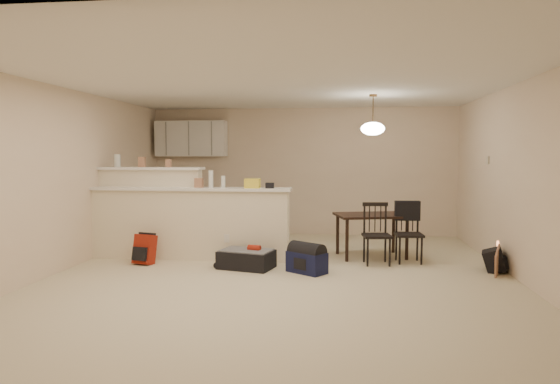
# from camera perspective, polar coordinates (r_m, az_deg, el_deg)

# --- Properties ---
(room) EXTENTS (7.00, 7.02, 2.50)m
(room) POSITION_cam_1_polar(r_m,az_deg,el_deg) (6.43, 0.13, 1.30)
(room) COLOR beige
(room) RESTS_ON ground
(breakfast_bar) EXTENTS (3.08, 0.58, 1.39)m
(breakfast_bar) POSITION_cam_1_polar(r_m,az_deg,el_deg) (7.84, -11.88, -2.96)
(breakfast_bar) COLOR beige
(breakfast_bar) RESTS_ON ground
(upper_cabinets) EXTENTS (1.40, 0.34, 0.70)m
(upper_cabinets) POSITION_cam_1_polar(r_m,az_deg,el_deg) (10.14, -10.10, 6.02)
(upper_cabinets) COLOR white
(upper_cabinets) RESTS_ON room
(kitchen_counter) EXTENTS (1.80, 0.60, 0.90)m
(kitchen_counter) POSITION_cam_1_polar(r_m,az_deg,el_deg) (10.02, -9.12, -2.25)
(kitchen_counter) COLOR white
(kitchen_counter) RESTS_ON ground
(thermostat) EXTENTS (0.02, 0.12, 0.12)m
(thermostat) POSITION_cam_1_polar(r_m,az_deg,el_deg) (8.24, 22.64, 3.37)
(thermostat) COLOR beige
(thermostat) RESTS_ON room
(jar) EXTENTS (0.10, 0.10, 0.20)m
(jar) POSITION_cam_1_polar(r_m,az_deg,el_deg) (8.27, -18.10, 3.42)
(jar) COLOR silver
(jar) RESTS_ON breakfast_bar
(cereal_box) EXTENTS (0.10, 0.07, 0.16)m
(cereal_box) POSITION_cam_1_polar(r_m,az_deg,el_deg) (8.11, -15.51, 3.33)
(cereal_box) COLOR #A77556
(cereal_box) RESTS_ON breakfast_bar
(small_box) EXTENTS (0.08, 0.06, 0.12)m
(small_box) POSITION_cam_1_polar(r_m,az_deg,el_deg) (7.96, -12.63, 3.22)
(small_box) COLOR #A77556
(small_box) RESTS_ON breakfast_bar
(bottle_a) EXTENTS (0.07, 0.07, 0.26)m
(bottle_a) POSITION_cam_1_polar(r_m,az_deg,el_deg) (7.54, -7.91, 1.48)
(bottle_a) COLOR silver
(bottle_a) RESTS_ON breakfast_bar
(bottle_b) EXTENTS (0.06, 0.06, 0.18)m
(bottle_b) POSITION_cam_1_polar(r_m,az_deg,el_deg) (7.49, -6.49, 1.17)
(bottle_b) COLOR silver
(bottle_b) RESTS_ON breakfast_bar
(bag_lump) EXTENTS (0.22, 0.18, 0.14)m
(bag_lump) POSITION_cam_1_polar(r_m,az_deg,el_deg) (7.41, -3.17, 1.00)
(bag_lump) COLOR #A77556
(bag_lump) RESTS_ON breakfast_bar
(pouch) EXTENTS (0.12, 0.10, 0.08)m
(pouch) POSITION_cam_1_polar(r_m,az_deg,el_deg) (7.37, -1.17, 0.75)
(pouch) COLOR #A77556
(pouch) RESTS_ON breakfast_bar
(extra_item_x) EXTENTS (0.12, 0.10, 0.14)m
(extra_item_x) POSITION_cam_1_polar(r_m,az_deg,el_deg) (7.59, -9.25, 1.04)
(extra_item_x) COLOR #A77556
(extra_item_x) RESTS_ON breakfast_bar
(dining_table) EXTENTS (1.21, 0.96, 0.67)m
(dining_table) POSITION_cam_1_polar(r_m,az_deg,el_deg) (7.84, 10.41, -3.09)
(dining_table) COLOR black
(dining_table) RESTS_ON ground
(pendant_lamp) EXTENTS (0.36, 0.36, 0.62)m
(pendant_lamp) POSITION_cam_1_polar(r_m,az_deg,el_deg) (7.79, 10.56, 7.20)
(pendant_lamp) COLOR brown
(pendant_lamp) RESTS_ON room
(dining_chair_near) EXTENTS (0.43, 0.41, 0.89)m
(dining_chair_near) POSITION_cam_1_polar(r_m,az_deg,el_deg) (7.35, 11.02, -4.73)
(dining_chair_near) COLOR black
(dining_chair_near) RESTS_ON ground
(dining_chair_far) EXTENTS (0.41, 0.39, 0.88)m
(dining_chair_far) POSITION_cam_1_polar(r_m,az_deg,el_deg) (7.57, 14.53, -4.55)
(dining_chair_far) COLOR black
(dining_chair_far) RESTS_ON ground
(suitcase) EXTENTS (0.82, 0.63, 0.25)m
(suitcase) POSITION_cam_1_polar(r_m,az_deg,el_deg) (7.05, -3.86, -7.70)
(suitcase) COLOR black
(suitcase) RESTS_ON ground
(red_backpack) EXTENTS (0.32, 0.24, 0.43)m
(red_backpack) POSITION_cam_1_polar(r_m,az_deg,el_deg) (7.54, -15.21, -6.34)
(red_backpack) COLOR maroon
(red_backpack) RESTS_ON ground
(navy_duffel) EXTENTS (0.59, 0.53, 0.28)m
(navy_duffel) POSITION_cam_1_polar(r_m,az_deg,el_deg) (6.77, 3.08, -8.03)
(navy_duffel) COLOR #121638
(navy_duffel) RESTS_ON ground
(black_daypack) EXTENTS (0.33, 0.39, 0.30)m
(black_daypack) POSITION_cam_1_polar(r_m,az_deg,el_deg) (7.44, 23.30, -7.19)
(black_daypack) COLOR black
(black_daypack) RESTS_ON ground
(cardboard_sheet) EXTENTS (0.19, 0.43, 0.34)m
(cardboard_sheet) POSITION_cam_1_polar(r_m,az_deg,el_deg) (7.21, 23.57, -7.37)
(cardboard_sheet) COLOR #A77556
(cardboard_sheet) RESTS_ON ground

